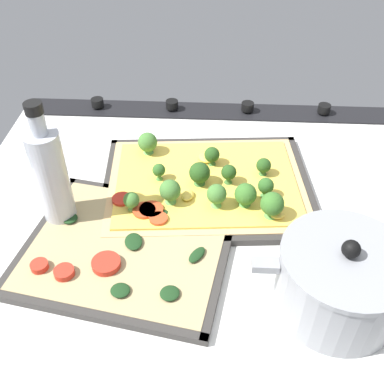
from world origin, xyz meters
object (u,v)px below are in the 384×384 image
(baking_tray_front, at_px, (207,187))
(broccoli_pizza, at_px, (208,182))
(cooking_pot, at_px, (340,280))
(baking_tray_back, at_px, (127,249))
(oil_bottle, at_px, (51,177))
(veggie_pizza_back, at_px, (127,245))

(baking_tray_front, height_order, broccoli_pizza, broccoli_pizza)
(cooking_pot, bearing_deg, baking_tray_back, -15.17)
(baking_tray_back, height_order, oil_bottle, oil_bottle)
(broccoli_pizza, relative_size, oil_bottle, 1.66)
(veggie_pizza_back, bearing_deg, baking_tray_back, 105.62)
(baking_tray_back, xyz_separation_m, veggie_pizza_back, (0.00, -0.00, 0.01))
(cooking_pot, bearing_deg, veggie_pizza_back, -15.52)
(baking_tray_front, distance_m, oil_bottle, 0.28)
(broccoli_pizza, height_order, cooking_pot, cooking_pot)
(baking_tray_front, relative_size, broccoli_pizza, 1.07)
(broccoli_pizza, distance_m, oil_bottle, 0.27)
(cooking_pot, bearing_deg, oil_bottle, -18.91)
(oil_bottle, bearing_deg, baking_tray_front, -158.46)
(cooking_pot, bearing_deg, baking_tray_front, -52.60)
(veggie_pizza_back, height_order, cooking_pot, cooking_pot)
(baking_tray_front, height_order, baking_tray_back, same)
(broccoli_pizza, xyz_separation_m, oil_bottle, (0.24, 0.09, 0.07))
(baking_tray_front, bearing_deg, oil_bottle, 21.54)
(veggie_pizza_back, relative_size, oil_bottle, 1.47)
(broccoli_pizza, distance_m, cooking_pot, 0.30)
(broccoli_pizza, xyz_separation_m, cooking_pot, (-0.18, 0.23, 0.03))
(baking_tray_front, distance_m, baking_tray_back, 0.20)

